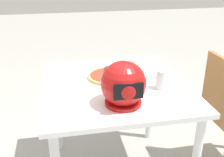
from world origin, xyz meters
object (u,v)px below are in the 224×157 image
at_px(motorcycle_helmet, 123,84).
at_px(drinking_glass, 161,80).
at_px(pizza, 109,75).
at_px(dining_table, 115,97).

height_order(motorcycle_helmet, drinking_glass, motorcycle_helmet).
relative_size(pizza, motorcycle_helmet, 1.14).
distance_m(pizza, motorcycle_helmet, 0.36).
bearing_deg(drinking_glass, dining_table, -25.32).
bearing_deg(drinking_glass, motorcycle_helmet, 28.06).
distance_m(dining_table, pizza, 0.15).
distance_m(motorcycle_helmet, drinking_glass, 0.32).
height_order(dining_table, motorcycle_helmet, motorcycle_helmet).
relative_size(dining_table, pizza, 3.36).
distance_m(pizza, drinking_glass, 0.36).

